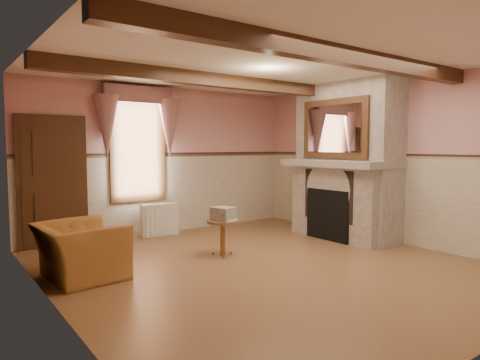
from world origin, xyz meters
TOP-DOWN VIEW (x-y plane):
  - floor at (0.00, 0.00)m, footprint 5.50×6.00m
  - ceiling at (0.00, 0.00)m, footprint 5.50×6.00m
  - wall_back at (0.00, 3.00)m, footprint 5.50×0.02m
  - wall_left at (-2.75, 0.00)m, footprint 0.02×6.00m
  - wall_right at (2.75, 0.00)m, footprint 0.02×6.00m
  - wainscot at (0.00, 0.00)m, footprint 5.50×6.00m
  - chair_rail at (0.00, 0.00)m, footprint 5.50×6.00m
  - firebox at (2.00, 0.60)m, footprint 0.20×0.95m
  - armchair at (-2.25, 0.93)m, footprint 1.03×1.15m
  - side_table at (-0.19, 0.79)m, footprint 0.59×0.59m
  - book_stack at (-0.19, 0.76)m, footprint 0.33×0.38m
  - radiator at (-0.31, 2.70)m, footprint 0.71×0.22m
  - bowl at (2.24, 0.51)m, footprint 0.31×0.31m
  - mantel_clock at (2.24, 1.11)m, footprint 0.14×0.24m
  - oil_lamp at (2.24, 1.28)m, footprint 0.11×0.11m
  - candle_red at (2.24, 0.06)m, footprint 0.06×0.06m
  - jar_yellow at (2.24, 0.25)m, footprint 0.06×0.06m
  - fireplace at (2.42, 0.60)m, footprint 0.85×2.00m
  - mantel at (2.24, 0.60)m, footprint 1.05×2.05m
  - overmantel_mirror at (2.06, 0.60)m, footprint 0.06×1.44m
  - door at (-2.10, 2.94)m, footprint 1.10×0.10m
  - window at (-0.60, 2.97)m, footprint 1.06×0.08m
  - window_drapes at (-0.60, 2.88)m, footprint 1.30×0.14m
  - ceiling_beam_front at (0.00, -1.20)m, footprint 5.50×0.18m
  - ceiling_beam_back at (0.00, 1.20)m, footprint 5.50×0.18m

SIDE VIEW (x-z plane):
  - floor at x=0.00m, z-range -0.01..0.01m
  - side_table at x=-0.19m, z-range 0.00..0.55m
  - radiator at x=-0.31m, z-range 0.00..0.60m
  - armchair at x=-2.25m, z-range 0.00..0.70m
  - firebox at x=2.00m, z-range 0.00..0.90m
  - book_stack at x=-0.19m, z-range 0.55..0.75m
  - wainscot at x=0.00m, z-range 0.00..1.50m
  - door at x=-2.10m, z-range 0.00..2.10m
  - mantel at x=2.24m, z-range 1.30..1.42m
  - wall_back at x=0.00m, z-range 0.00..2.80m
  - wall_left at x=-2.75m, z-range 0.00..2.80m
  - wall_right at x=2.75m, z-range 0.00..2.80m
  - fireplace at x=2.42m, z-range 0.00..2.80m
  - bowl at x=2.24m, z-range 1.42..1.50m
  - jar_yellow at x=2.24m, z-range 1.42..1.54m
  - chair_rail at x=0.00m, z-range 1.46..1.54m
  - candle_red at x=2.24m, z-range 1.42..1.58m
  - mantel_clock at x=2.24m, z-range 1.42..1.62m
  - oil_lamp at x=2.24m, z-range 1.42..1.70m
  - window at x=-0.60m, z-range 0.64..2.66m
  - overmantel_mirror at x=2.06m, z-range 1.45..2.49m
  - window_drapes at x=-0.60m, z-range 1.55..2.95m
  - ceiling_beam_front at x=0.00m, z-range 2.60..2.80m
  - ceiling_beam_back at x=0.00m, z-range 2.60..2.80m
  - ceiling at x=0.00m, z-range 2.79..2.80m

